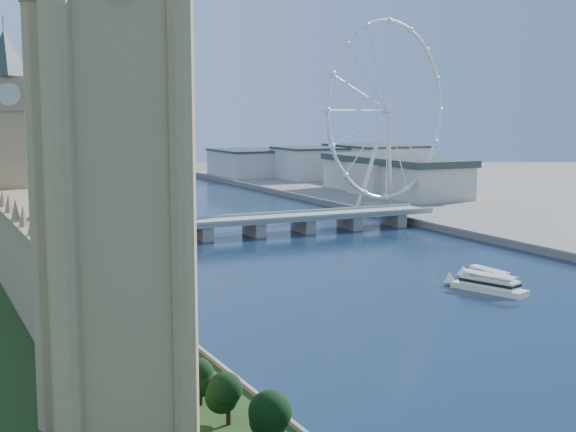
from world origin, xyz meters
TOP-DOWN VIEW (x-y plane):
  - tree_row at (-113.00, 42.00)m, footprint 7.48×151.48m
  - victoria_tower at (-135.00, 55.00)m, footprint 28.16×28.16m
  - parliament_range at (-128.00, 170.00)m, footprint 24.00×200.00m
  - big_ben at (-128.00, 278.00)m, footprint 20.02×20.02m
  - westminster_bridge at (0.00, 300.00)m, footprint 220.00×22.00m
  - london_eye at (119.98, 355.08)m, footprint 113.60×39.12m
  - county_hall at (175.00, 430.00)m, footprint 54.00×144.00m
  - city_skyline at (39.22, 560.08)m, footprint 505.00×280.00m
  - tour_boat_near at (35.52, 147.01)m, footprint 8.56×29.10m
  - tour_boat_far at (26.59, 136.25)m, footprint 18.43×33.37m

SIDE VIEW (x-z plane):
  - county_hall at x=175.00m, z-range -17.50..17.50m
  - tour_boat_near at x=35.52m, z-range -3.18..3.18m
  - tour_boat_far at x=26.59m, z-range -3.60..3.60m
  - westminster_bridge at x=0.00m, z-range 1.88..11.38m
  - tree_row at x=-113.00m, z-range -0.74..18.02m
  - city_skyline at x=39.22m, z-range 0.96..32.96m
  - parliament_range at x=-128.00m, z-range -16.52..53.48m
  - victoria_tower at x=-135.00m, z-range -1.51..110.49m
  - big_ben at x=-128.00m, z-range 11.57..121.57m
  - london_eye at x=119.98m, z-range 5.37..129.67m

